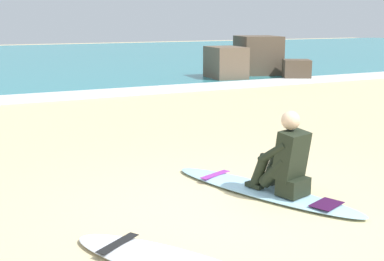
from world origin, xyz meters
name	(u,v)px	position (x,y,z in m)	size (l,w,h in m)	color
ground_plane	(234,214)	(0.00, 0.00, 0.00)	(80.00, 80.00, 0.00)	beige
breaking_foam	(54,96)	(0.00, 8.94, 0.06)	(80.00, 0.90, 0.11)	white
surfboard_main	(262,190)	(0.65, 0.42, 0.04)	(1.40, 2.61, 0.08)	#9ED1E5
surfer_seated	(285,162)	(0.76, 0.15, 0.44)	(0.51, 0.76, 0.95)	black
rock_outcrop_distant	(251,60)	(7.16, 10.67, 0.64)	(3.32, 3.27, 1.43)	brown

